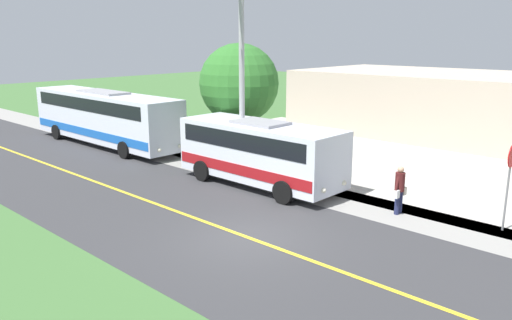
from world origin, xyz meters
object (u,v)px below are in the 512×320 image
Objects in this scene: transit_bus_rear at (105,116)px; stop_sign at (510,172)px; pedestrian_with_bags at (400,188)px; street_light_pole at (240,79)px; tree_curbside at (239,84)px; commercial_building at (461,105)px; shuttle_bus_front at (260,150)px.

transit_bus_rear reaches higher than stop_sign.
street_light_pole is (0.37, -7.52, 3.44)m from pedestrian_with_bags.
commercial_building is (-14.00, 5.81, -1.89)m from tree_curbside.
transit_bus_rear reaches higher than pedestrian_with_bags.
shuttle_bus_front is at bearing -83.18° from pedestrian_with_bags.
street_light_pole reaches higher than stop_sign.
stop_sign reaches higher than shuttle_bus_front.
street_light_pole is (1.22, -10.80, 2.42)m from stop_sign.
shuttle_bus_front is at bearing -5.88° from commercial_building.
stop_sign is (-0.86, 3.28, 1.02)m from pedestrian_with_bags.
tree_curbside is (-2.87, -4.07, 2.32)m from shuttle_bus_front.
street_light_pole is 0.39× the size of commercial_building.
tree_curbside is at bearing -134.66° from street_light_pole.
street_light_pole is (-0.35, -1.51, 2.87)m from shuttle_bus_front.
transit_bus_rear is at bearing -89.76° from shuttle_bus_front.
street_light_pole reaches higher than commercial_building.
stop_sign is 0.36× the size of street_light_pole.
tree_curbside reaches higher than pedestrian_with_bags.
shuttle_bus_front is 6.08m from pedestrian_with_bags.
tree_curbside is (-2.52, -2.55, -0.55)m from street_light_pole.
tree_curbside is 0.29× the size of commercial_building.
pedestrian_with_bags is (-0.77, 18.09, -0.78)m from transit_bus_rear.
stop_sign reaches higher than pedestrian_with_bags.
street_light_pole is 3.63m from tree_curbside.
commercial_building reaches higher than pedestrian_with_bags.
tree_curbside is (-2.16, -10.08, 2.90)m from pedestrian_with_bags.
stop_sign is at bearing 96.46° from street_light_pole.
street_light_pole reaches higher than shuttle_bus_front.
shuttle_bus_front is 4.33× the size of pedestrian_with_bags.
pedestrian_with_bags is (-0.72, 6.01, -0.58)m from shuttle_bus_front.
transit_bus_rear is 21.43m from stop_sign.
stop_sign is at bearing 104.63° from pedestrian_with_bags.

